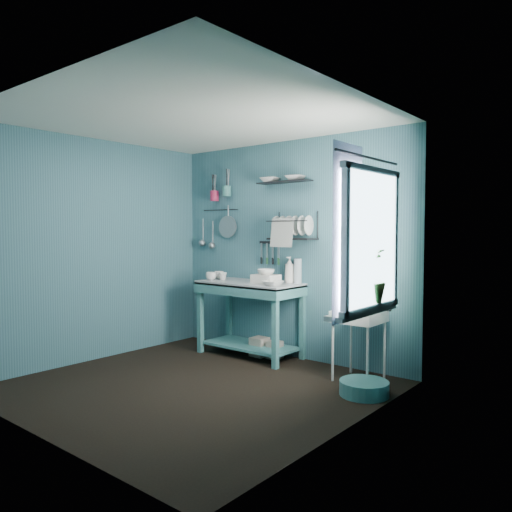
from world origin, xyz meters
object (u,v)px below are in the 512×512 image
Objects in this scene: colander at (228,227)px; potted_plant at (368,276)px; work_counter at (250,319)px; soap_bottle at (289,270)px; mug_left at (211,276)px; water_bottle at (298,271)px; storage_tin_large at (259,347)px; utensil_cup_magenta at (214,196)px; wash_tub at (266,279)px; dish_rack at (292,226)px; mug_right at (219,275)px; floor_basin at (364,388)px; utensil_cup_teal at (227,191)px; storage_tin_small at (275,350)px; mug_mid at (223,276)px; frying_pan at (359,307)px; hotplate_stand at (359,345)px.

colander is 2.58m from potted_plant.
work_counter is 0.75m from soap_bottle.
water_bottle is (1.00, 0.38, 0.09)m from mug_left.
utensil_cup_magenta is at bearing 170.17° from storage_tin_large.
soap_bottle is 0.98m from storage_tin_large.
wash_tub is at bearing -138.37° from water_bottle.
wash_tub is 0.51× the size of dish_rack.
utensil_cup_magenta reaches higher than colander.
colander is (-1.05, 0.08, -0.01)m from dish_rack.
mug_right reaches higher than floor_basin.
water_bottle is 2.15× the size of utensil_cup_teal.
wash_tub is 0.83m from storage_tin_small.
dish_rack is at bearing 13.51° from mug_mid.
dish_rack is (0.87, 0.21, 0.61)m from mug_mid.
mug_left reaches higher than mug_mid.
frying_pan reaches higher than storage_tin_large.
potted_plant reaches higher than storage_tin_small.
storage_tin_large is at bearing 175.44° from frying_pan.
hotplate_stand is 1.17m from storage_tin_small.
dish_rack is 4.23× the size of utensil_cup_magenta.
potted_plant is at bearing -21.98° from wash_tub.
water_bottle is 1.00× the size of colander.
water_bottle is 0.95m from storage_tin_small.
mug_mid is 0.13m from mug_right.
mug_left is 1.16m from storage_tin_small.
wash_tub is 1.43m from utensil_cup_magenta.
hotplate_stand is 1.57× the size of floor_basin.
colander is at bearing 178.28° from soap_bottle.
frying_pan reaches higher than storage_tin_small.
frying_pan is 0.80m from potted_plant.
water_bottle is at bearing 41.63° from wash_tub.
wash_tub is 1.32m from hotplate_stand.
work_counter is 9.99× the size of mug_left.
wash_tub is 2.15× the size of utensil_cup_magenta.
utensil_cup_teal is (-0.80, 0.22, 1.04)m from wash_tub.
mug_left is at bearing -78.04° from colander.
frying_pan is 0.68× the size of floor_basin.
colander is (-0.18, 0.29, 0.60)m from mug_mid.
storage_tin_large is at bearing -12.96° from utensil_cup_teal.
mug_right is (-0.50, 0.00, 0.48)m from work_counter.
colander is at bearing 101.96° from mug_left.
dish_rack reaches higher than storage_tin_large.
colander is 0.54× the size of potted_plant.
dish_rack is 1.62m from potted_plant.
mug_right reaches higher than hotplate_stand.
wash_tub is at bearing 10.86° from mug_left.
colander is at bearing 170.16° from storage_tin_small.
mug_right is at bearing -172.84° from work_counter.
potted_plant is at bearing -22.25° from storage_tin_large.
utensil_cup_teal is at bearing 172.66° from frying_pan.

